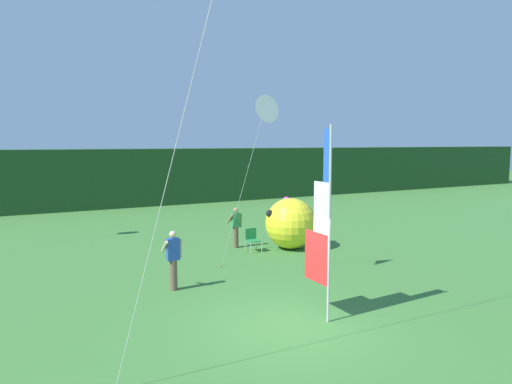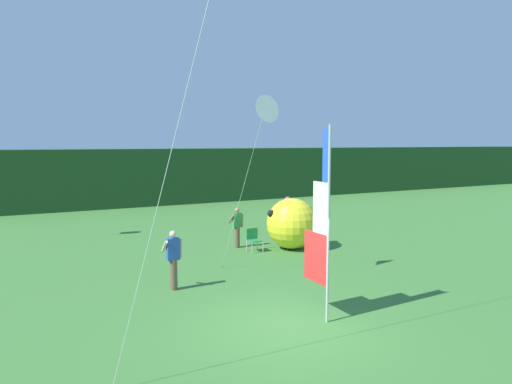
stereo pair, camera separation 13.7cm
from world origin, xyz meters
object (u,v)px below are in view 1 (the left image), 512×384
at_px(folding_chair, 252,238).
at_px(kite_white_delta_0, 264,110).
at_px(person_near_banner, 236,226).
at_px(person_mid_field, 173,258).
at_px(inflatable_balloon, 291,223).
at_px(banner_flag, 322,227).

height_order(folding_chair, kite_white_delta_0, kite_white_delta_0).
bearing_deg(person_near_banner, person_mid_field, -133.73).
relative_size(person_mid_field, inflatable_balloon, 0.84).
bearing_deg(banner_flag, inflatable_balloon, 63.89).
bearing_deg(folding_chair, kite_white_delta_0, -112.32).
bearing_deg(folding_chair, inflatable_balloon, -12.50).
bearing_deg(banner_flag, person_near_banner, 80.13).
relative_size(inflatable_balloon, folding_chair, 2.35).
xyz_separation_m(banner_flag, person_mid_field, (-2.54, 3.74, -1.31)).
height_order(person_mid_field, inflatable_balloon, inflatable_balloon).
xyz_separation_m(person_mid_field, inflatable_balloon, (5.80, 2.90, 0.10)).
bearing_deg(banner_flag, folding_chair, 76.34).
height_order(banner_flag, kite_white_delta_0, kite_white_delta_0).
xyz_separation_m(person_mid_field, folding_chair, (4.24, 3.24, -0.42)).
height_order(banner_flag, person_mid_field, banner_flag).
xyz_separation_m(banner_flag, person_near_banner, (1.36, 7.82, -1.37)).
relative_size(inflatable_balloon, kite_white_delta_0, 0.37).
bearing_deg(person_mid_field, kite_white_delta_0, -12.91).
bearing_deg(person_near_banner, inflatable_balloon, -31.96).
height_order(person_mid_field, kite_white_delta_0, kite_white_delta_0).
bearing_deg(person_mid_field, banner_flag, -55.78).
xyz_separation_m(inflatable_balloon, kite_white_delta_0, (-3.14, -3.51, 4.18)).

